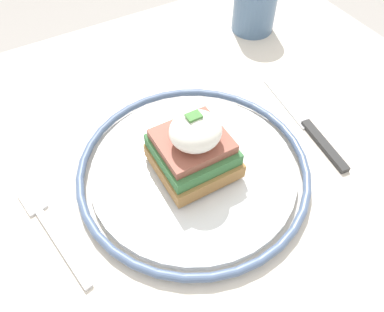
% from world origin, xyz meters
% --- Properties ---
extents(dining_table, '(0.86, 0.86, 0.76)m').
position_xyz_m(dining_table, '(0.00, 0.00, 0.63)').
color(dining_table, beige).
rests_on(dining_table, ground_plane).
extents(plate, '(0.29, 0.29, 0.02)m').
position_xyz_m(plate, '(-0.00, 0.05, 0.76)').
color(plate, silver).
rests_on(plate, dining_table).
extents(sandwich, '(0.09, 0.12, 0.09)m').
position_xyz_m(sandwich, '(-0.00, 0.06, 0.81)').
color(sandwich, '#9E703D').
rests_on(sandwich, plate).
extents(fork, '(0.04, 0.15, 0.00)m').
position_xyz_m(fork, '(-0.18, 0.06, 0.76)').
color(fork, silver).
rests_on(fork, dining_table).
extents(knife, '(0.04, 0.19, 0.01)m').
position_xyz_m(knife, '(0.18, 0.04, 0.76)').
color(knife, '#2D2D2D').
rests_on(knife, dining_table).
extents(cup, '(0.07, 0.07, 0.09)m').
position_xyz_m(cup, '(0.25, 0.28, 0.80)').
color(cup, slate).
rests_on(cup, dining_table).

